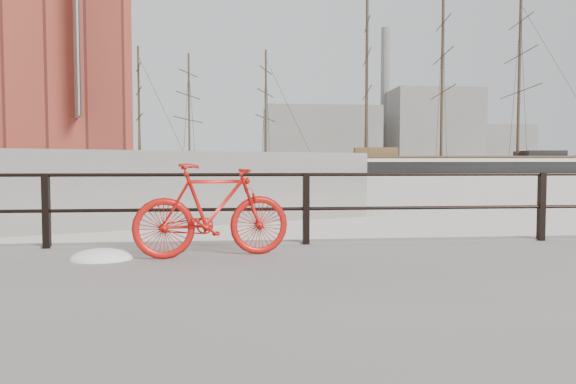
# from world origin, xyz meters

# --- Properties ---
(ground) EXTENTS (400.00, 400.00, 0.00)m
(ground) POSITION_xyz_m (0.00, 0.00, 0.00)
(ground) COLOR white
(ground) RESTS_ON ground
(guardrail) EXTENTS (28.00, 0.10, 1.00)m
(guardrail) POSITION_xyz_m (0.00, -0.15, 0.85)
(guardrail) COLOR black
(guardrail) RESTS_ON promenade
(bicycle) EXTENTS (1.90, 0.64, 1.13)m
(bicycle) POSITION_xyz_m (-4.76, -1.02, 0.92)
(bicycle) COLOR red
(bicycle) RESTS_ON promenade
(barque_black) EXTENTS (59.85, 28.37, 32.70)m
(barque_black) POSITION_xyz_m (31.44, 79.80, 0.00)
(barque_black) COLOR black
(barque_black) RESTS_ON ground
(schooner_mid) EXTENTS (30.70, 20.06, 20.47)m
(schooner_mid) POSITION_xyz_m (-5.83, 75.91, 0.00)
(schooner_mid) COLOR beige
(schooner_mid) RESTS_ON ground
(schooner_left) EXTENTS (28.21, 18.08, 19.63)m
(schooner_left) POSITION_xyz_m (-24.22, 68.38, 0.00)
(schooner_left) COLOR beige
(schooner_left) RESTS_ON ground
(industrial_west) EXTENTS (32.00, 18.00, 18.00)m
(industrial_west) POSITION_xyz_m (20.00, 140.00, 9.00)
(industrial_west) COLOR gray
(industrial_west) RESTS_ON ground
(industrial_mid) EXTENTS (26.00, 20.00, 24.00)m
(industrial_mid) POSITION_xyz_m (55.00, 145.00, 12.00)
(industrial_mid) COLOR gray
(industrial_mid) RESTS_ON ground
(industrial_east) EXTENTS (20.00, 16.00, 14.00)m
(industrial_east) POSITION_xyz_m (78.00, 150.00, 7.00)
(industrial_east) COLOR gray
(industrial_east) RESTS_ON ground
(smokestack) EXTENTS (2.80, 2.80, 44.00)m
(smokestack) POSITION_xyz_m (42.00, 150.00, 22.00)
(smokestack) COLOR gray
(smokestack) RESTS_ON ground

